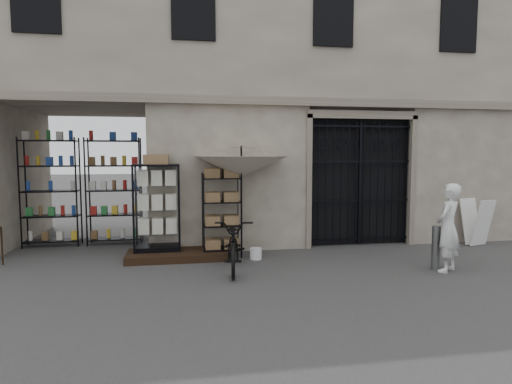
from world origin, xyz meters
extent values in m
plane|color=black|center=(0.00, 0.00, 0.00)|extent=(80.00, 80.00, 0.00)
cube|color=#A39A89|center=(0.00, 4.00, 4.50)|extent=(14.00, 4.00, 9.00)
cube|color=black|center=(-4.50, 2.80, 1.50)|extent=(3.00, 1.70, 3.00)
cube|color=black|center=(-4.55, 3.30, 1.25)|extent=(2.70, 0.50, 2.50)
cube|color=black|center=(1.75, 2.28, 1.50)|extent=(2.50, 0.06, 3.00)
cube|color=black|center=(1.75, 2.12, 1.45)|extent=(0.05, 0.05, 2.80)
cube|color=black|center=(-2.40, 1.55, 0.07)|extent=(2.00, 0.90, 0.15)
cube|color=black|center=(-2.79, 1.75, 0.20)|extent=(0.98, 0.72, 0.10)
cube|color=silver|center=(-2.73, 1.48, 1.03)|extent=(0.81, 0.20, 1.65)
cube|color=silver|center=(-2.79, 1.75, 0.93)|extent=(0.81, 0.55, 1.37)
cube|color=olive|center=(-2.79, 1.75, 1.96)|extent=(0.56, 0.47, 0.20)
cube|color=black|center=(-1.48, 1.63, 0.87)|extent=(0.85, 0.68, 1.73)
cube|color=olive|center=(-1.48, 1.63, 0.81)|extent=(0.72, 0.56, 1.30)
cylinder|color=black|center=(-1.07, 1.58, 1.15)|extent=(0.04, 0.04, 2.29)
imported|color=beige|center=(-1.07, 1.58, 1.98)|extent=(1.80, 1.83, 1.54)
cylinder|color=silver|center=(-0.83, 1.23, 0.11)|extent=(0.28, 0.28, 0.23)
imported|color=black|center=(-1.36, 0.52, 0.00)|extent=(0.76, 1.05, 1.86)
cylinder|color=#606060|center=(2.29, -0.09, 0.40)|extent=(0.19, 0.19, 0.81)
imported|color=silver|center=(2.43, -0.24, 0.00)|extent=(1.43, 1.63, 0.38)
cube|color=silver|center=(4.48, 1.49, 0.55)|extent=(0.55, 0.37, 1.06)
cube|color=silver|center=(4.40, 1.81, 0.55)|extent=(0.55, 0.37, 1.06)
camera|label=1|loc=(-2.29, -7.13, 2.12)|focal=30.00mm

